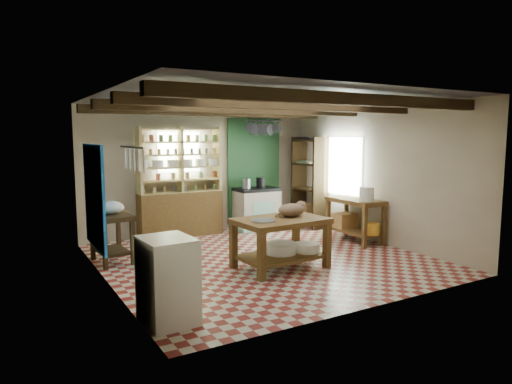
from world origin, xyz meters
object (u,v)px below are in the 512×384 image
prep_table (112,238)px  cat (292,210)px  stove (256,209)px  right_counter (355,220)px  white_cabinet (168,280)px  work_table (280,243)px

prep_table → cat: (2.42, -1.54, 0.48)m
stove → right_counter: stove is taller
stove → cat: cat is taller
stove → white_cabinet: bearing=-129.5°
white_cabinet → right_counter: size_ratio=0.81×
work_table → white_cabinet: bearing=-156.3°
stove → white_cabinet: 5.10m
prep_table → white_cabinet: size_ratio=0.84×
work_table → stove: bearing=63.6°
prep_table → white_cabinet: (-0.02, -2.73, 0.08)m
right_counter → cat: (-1.96, -0.70, 0.46)m
stove → cat: (-0.91, -2.66, 0.42)m
cat → prep_table: bearing=134.1°
stove → white_cabinet: size_ratio=0.98×
work_table → right_counter: right_counter is taller
right_counter → cat: bearing=-159.7°
right_counter → cat: cat is taller
right_counter → white_cabinet: bearing=-156.2°
work_table → white_cabinet: (-2.19, -1.12, 0.08)m
prep_table → white_cabinet: 2.73m
right_counter → cat: 2.13m
work_table → prep_table: (-2.17, 1.61, 0.01)m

